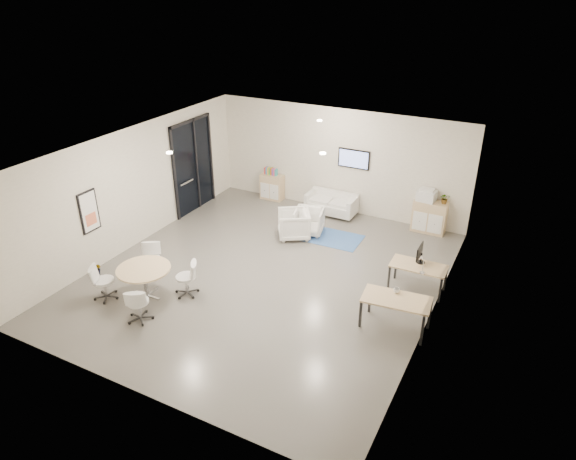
% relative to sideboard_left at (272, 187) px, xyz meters
% --- Properties ---
extents(room_shell, '(9.60, 10.60, 4.80)m').
position_rel_sideboard_left_xyz_m(room_shell, '(2.20, -4.28, 1.18)').
color(room_shell, '#5F5C57').
rests_on(room_shell, ground).
extents(glass_door, '(0.09, 1.90, 2.85)m').
position_rel_sideboard_left_xyz_m(glass_door, '(-1.76, -1.77, 1.09)').
color(glass_door, black).
rests_on(glass_door, room_shell).
extents(artwork, '(0.05, 0.54, 1.04)m').
position_rel_sideboard_left_xyz_m(artwork, '(-1.78, -5.88, 1.13)').
color(artwork, black).
rests_on(artwork, room_shell).
extents(wall_tv, '(0.98, 0.06, 0.58)m').
position_rel_sideboard_left_xyz_m(wall_tv, '(2.70, 0.18, 1.33)').
color(wall_tv, black).
rests_on(wall_tv, room_shell).
extents(ceiling_spots, '(3.14, 4.14, 0.03)m').
position_rel_sideboard_left_xyz_m(ceiling_spots, '(2.00, -3.45, 2.76)').
color(ceiling_spots, '#FFEAC6').
rests_on(ceiling_spots, room_shell).
extents(sideboard_left, '(0.74, 0.39, 0.84)m').
position_rel_sideboard_left_xyz_m(sideboard_left, '(0.00, 0.00, 0.00)').
color(sideboard_left, tan).
rests_on(sideboard_left, room_shell).
extents(sideboard_right, '(0.94, 0.45, 0.94)m').
position_rel_sideboard_left_xyz_m(sideboard_right, '(5.15, -0.03, 0.05)').
color(sideboard_right, tan).
rests_on(sideboard_right, room_shell).
extents(books, '(0.44, 0.14, 0.22)m').
position_rel_sideboard_left_xyz_m(books, '(-0.04, 0.00, 0.53)').
color(books, red).
rests_on(books, sideboard_left).
extents(printer, '(0.54, 0.46, 0.36)m').
position_rel_sideboard_left_xyz_m(printer, '(5.00, -0.03, 0.69)').
color(printer, white).
rests_on(printer, sideboard_right).
extents(loveseat, '(1.53, 0.77, 0.57)m').
position_rel_sideboard_left_xyz_m(loveseat, '(2.20, -0.17, -0.11)').
color(loveseat, silver).
rests_on(loveseat, room_shell).
extents(blue_rug, '(1.65, 1.12, 0.01)m').
position_rel_sideboard_left_xyz_m(blue_rug, '(2.86, -1.70, -0.41)').
color(blue_rug, '#33539B').
rests_on(blue_rug, room_shell).
extents(armchair_left, '(1.11, 1.13, 0.87)m').
position_rel_sideboard_left_xyz_m(armchair_left, '(1.87, -2.12, 0.02)').
color(armchair_left, silver).
rests_on(armchair_left, room_shell).
extents(armchair_right, '(0.94, 0.90, 0.81)m').
position_rel_sideboard_left_xyz_m(armchair_right, '(2.13, -1.70, -0.01)').
color(armchair_right, silver).
rests_on(armchair_right, room_shell).
extents(desk_rear, '(1.29, 0.67, 0.67)m').
position_rel_sideboard_left_xyz_m(desk_rear, '(5.65, -3.22, 0.18)').
color(desk_rear, tan).
rests_on(desk_rear, room_shell).
extents(desk_front, '(1.46, 0.84, 0.73)m').
position_rel_sideboard_left_xyz_m(desk_front, '(5.61, -4.87, 0.24)').
color(desk_front, tan).
rests_on(desk_front, room_shell).
extents(monitor, '(0.20, 0.50, 0.44)m').
position_rel_sideboard_left_xyz_m(monitor, '(5.61, -3.07, 0.49)').
color(monitor, black).
rests_on(monitor, desk_rear).
extents(round_table, '(1.22, 1.22, 0.74)m').
position_rel_sideboard_left_xyz_m(round_table, '(0.19, -6.33, 0.24)').
color(round_table, tan).
rests_on(round_table, room_shell).
extents(meeting_chairs, '(2.34, 2.34, 0.82)m').
position_rel_sideboard_left_xyz_m(meeting_chairs, '(0.19, -6.33, -0.01)').
color(meeting_chairs, white).
rests_on(meeting_chairs, room_shell).
extents(plant_cabinet, '(0.36, 0.38, 0.24)m').
position_rel_sideboard_left_xyz_m(plant_cabinet, '(5.50, -0.00, 0.64)').
color(plant_cabinet, '#3F7F3F').
rests_on(plant_cabinet, sideboard_right).
extents(plant_floor, '(0.21, 0.35, 0.15)m').
position_rel_sideboard_left_xyz_m(plant_floor, '(-1.50, -6.18, -0.34)').
color(plant_floor, '#3F7F3F').
rests_on(plant_floor, room_shell).
extents(cup, '(0.15, 0.14, 0.13)m').
position_rel_sideboard_left_xyz_m(cup, '(5.54, -4.64, 0.37)').
color(cup, white).
rests_on(cup, desk_front).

